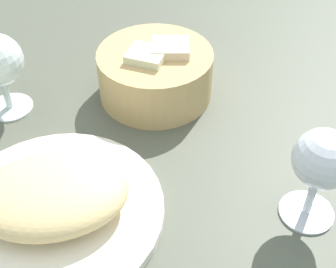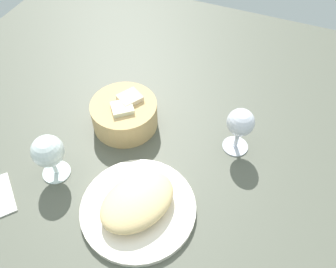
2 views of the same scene
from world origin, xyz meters
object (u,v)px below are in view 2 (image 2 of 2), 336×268
plate (138,208)px  wine_glass_near (240,124)px  wine_glass_far (48,153)px  bread_basket (125,114)px

plate → wine_glass_near: bearing=-30.8°
wine_glass_far → plate: bearing=-94.0°
plate → bread_basket: (21.54, 13.73, 3.18)cm
bread_basket → wine_glass_near: bearing=-83.1°
plate → bread_basket: 25.74cm
wine_glass_near → wine_glass_far: bearing=122.5°
bread_basket → wine_glass_far: bearing=157.5°
bread_basket → wine_glass_near: 29.17cm
wine_glass_near → wine_glass_far: (-23.48, 36.90, -0.49)cm
plate → wine_glass_far: (1.53, 22.01, 7.15)cm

